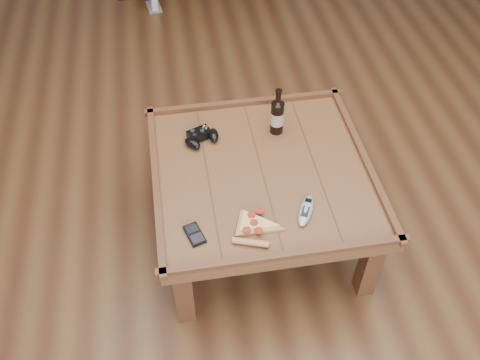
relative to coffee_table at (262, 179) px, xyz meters
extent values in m
plane|color=#432413|center=(0.00, 0.00, -0.39)|extent=(6.00, 6.00, 0.00)
cube|color=#563518|center=(0.00, 0.00, 0.03)|extent=(1.00, 1.00, 0.06)
cube|color=#492713|center=(-0.42, -0.42, -0.20)|extent=(0.08, 0.08, 0.39)
cube|color=#492713|center=(0.42, -0.42, -0.20)|extent=(0.08, 0.08, 0.39)
cube|color=#492713|center=(-0.42, 0.42, -0.20)|extent=(0.08, 0.08, 0.39)
cube|color=#492713|center=(0.42, 0.42, -0.20)|extent=(0.08, 0.08, 0.39)
cube|color=#492713|center=(0.00, 0.48, 0.07)|extent=(1.03, 0.03, 0.03)
cube|color=#492713|center=(0.00, -0.48, 0.07)|extent=(1.03, 0.03, 0.03)
cube|color=#492713|center=(0.48, 0.00, 0.07)|extent=(0.03, 1.03, 0.03)
cube|color=#492713|center=(-0.48, 0.00, 0.07)|extent=(0.03, 1.03, 0.03)
cylinder|color=black|center=(0.12, 0.26, 0.14)|extent=(0.06, 0.06, 0.17)
cone|color=black|center=(0.12, 0.26, 0.25)|extent=(0.06, 0.06, 0.03)
cylinder|color=black|center=(0.12, 0.26, 0.28)|extent=(0.03, 0.03, 0.06)
cylinder|color=black|center=(0.12, 0.26, 0.31)|extent=(0.03, 0.03, 0.01)
cylinder|color=tan|center=(0.12, 0.26, 0.14)|extent=(0.07, 0.07, 0.07)
cube|color=black|center=(-0.26, 0.27, 0.08)|extent=(0.13, 0.10, 0.04)
ellipsoid|color=black|center=(-0.30, 0.21, 0.08)|extent=(0.10, 0.10, 0.04)
ellipsoid|color=black|center=(-0.19, 0.25, 0.08)|extent=(0.05, 0.09, 0.04)
cylinder|color=black|center=(-0.29, 0.27, 0.11)|extent=(0.02, 0.02, 0.01)
cylinder|color=black|center=(-0.24, 0.26, 0.11)|extent=(0.02, 0.02, 0.01)
cylinder|color=yellow|center=(-0.23, 0.30, 0.11)|extent=(0.01, 0.01, 0.01)
cylinder|color=red|center=(-0.22, 0.29, 0.11)|extent=(0.01, 0.01, 0.01)
cylinder|color=#0C33CC|center=(-0.24, 0.28, 0.11)|extent=(0.01, 0.01, 0.01)
cylinder|color=#0C9919|center=(-0.22, 0.28, 0.11)|extent=(0.01, 0.01, 0.01)
cylinder|color=tan|center=(-0.13, -0.40, 0.07)|extent=(0.15, 0.07, 0.03)
cylinder|color=#AF3316|center=(-0.13, -0.34, 0.08)|extent=(0.04, 0.04, 0.00)
cylinder|color=#AF3316|center=(-0.08, -0.35, 0.08)|extent=(0.04, 0.04, 0.00)
cylinder|color=#AF3316|center=(-0.09, -0.31, 0.08)|extent=(0.04, 0.04, 0.00)
cylinder|color=#AF3316|center=(-0.10, -0.26, 0.08)|extent=(0.04, 0.04, 0.00)
cylinder|color=#AF3316|center=(-0.06, -0.25, 0.08)|extent=(0.04, 0.04, 0.00)
cube|color=black|center=(-0.34, -0.32, 0.07)|extent=(0.09, 0.13, 0.01)
cube|color=black|center=(-0.35, -0.29, 0.07)|extent=(0.06, 0.06, 0.00)
cube|color=black|center=(-0.34, -0.34, 0.07)|extent=(0.06, 0.06, 0.00)
ellipsoid|color=#9BA2A9|center=(0.14, -0.27, 0.07)|extent=(0.13, 0.18, 0.03)
cube|color=black|center=(0.16, -0.23, 0.08)|extent=(0.03, 0.03, 0.00)
cube|color=black|center=(0.13, -0.29, 0.08)|extent=(0.05, 0.07, 0.00)
cube|color=gray|center=(-0.42, 2.36, -0.38)|extent=(0.13, 0.20, 0.02)
camera|label=1|loc=(-0.38, -1.66, 1.83)|focal=40.00mm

